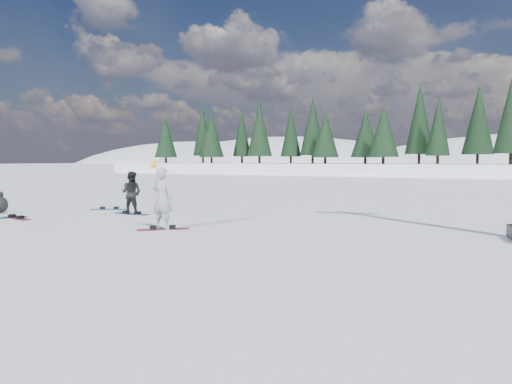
# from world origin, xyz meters

# --- Properties ---
(ground) EXTENTS (420.00, 420.00, 0.00)m
(ground) POSITION_xyz_m (0.00, 0.00, 0.00)
(ground) COLOR white
(ground) RESTS_ON ground
(alpine_backdrop) EXTENTS (412.50, 227.00, 53.20)m
(alpine_backdrop) POSITION_xyz_m (-11.72, 189.16, -13.97)
(alpine_backdrop) COLOR white
(alpine_backdrop) RESTS_ON ground
(snowboarder_woman) EXTENTS (0.69, 0.46, 2.00)m
(snowboarder_woman) POSITION_xyz_m (2.50, -0.20, 0.93)
(snowboarder_woman) COLOR #B0B1B6
(snowboarder_woman) RESTS_ON ground
(snowboarder_man) EXTENTS (0.90, 0.77, 1.62)m
(snowboarder_man) POSITION_xyz_m (-1.13, 2.57, 0.81)
(snowboarder_man) COLOR black
(snowboarder_man) RESTS_ON ground
(snowboard_woman) EXTENTS (1.31, 1.20, 0.03)m
(snowboard_woman) POSITION_xyz_m (2.50, -0.20, 0.01)
(snowboard_woman) COLOR #9B2152
(snowboard_woman) RESTS_ON ground
(snowboard_man) EXTENTS (1.51, 0.31, 0.03)m
(snowboard_man) POSITION_xyz_m (-1.13, 2.57, 0.01)
(snowboard_man) COLOR #1A4292
(snowboard_man) RESTS_ON ground
(snowboard_loose_a) EXTENTS (1.01, 1.43, 0.03)m
(snowboard_loose_a) POSITION_xyz_m (-4.24, -0.51, 0.01)
(snowboard_loose_a) COLOR navy
(snowboard_loose_a) RESTS_ON ground
(snowboard_loose_b) EXTENTS (1.53, 0.54, 0.03)m
(snowboard_loose_b) POSITION_xyz_m (-3.77, -0.36, 0.01)
(snowboard_loose_b) COLOR maroon
(snowboard_loose_b) RESTS_ON ground
(snowboard_loose_c) EXTENTS (1.44, 0.99, 0.03)m
(snowboard_loose_c) POSITION_xyz_m (-3.12, 3.47, 0.01)
(snowboard_loose_c) COLOR teal
(snowboard_loose_c) RESTS_ON ground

